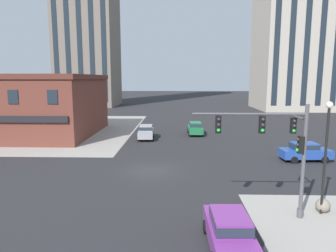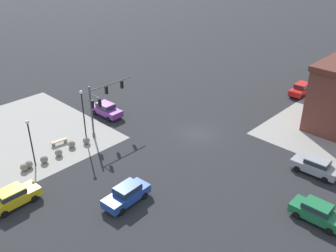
# 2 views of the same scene
# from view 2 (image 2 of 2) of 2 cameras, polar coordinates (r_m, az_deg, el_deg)

# --- Properties ---
(ground_plane) EXTENTS (320.00, 320.00, 0.00)m
(ground_plane) POSITION_cam_2_polar(r_m,az_deg,el_deg) (44.06, 4.48, -1.20)
(ground_plane) COLOR #262628
(sidewalk_corner_slab) EXTENTS (20.00, 19.00, 0.02)m
(sidewalk_corner_slab) POSITION_cam_2_polar(r_m,az_deg,el_deg) (46.30, -23.03, -2.02)
(sidewalk_corner_slab) COLOR gray
(sidewalk_corner_slab) RESTS_ON ground
(traffic_signal_main) EXTENTS (6.00, 2.09, 6.11)m
(traffic_signal_main) POSITION_cam_2_polar(r_m,az_deg,el_deg) (42.87, -10.10, 3.53)
(traffic_signal_main) COLOR #4C4C51
(traffic_signal_main) RESTS_ON ground
(bollard_sphere_curb_a) EXTENTS (0.78, 0.78, 0.78)m
(bollard_sphere_curb_a) POSITION_cam_2_polar(r_m,az_deg,el_deg) (42.78, -12.15, -2.16)
(bollard_sphere_curb_a) COLOR gray
(bollard_sphere_curb_a) RESTS_ON ground
(bollard_sphere_curb_b) EXTENTS (0.78, 0.78, 0.78)m
(bollard_sphere_curb_b) POSITION_cam_2_polar(r_m,az_deg,el_deg) (42.48, -14.25, -2.65)
(bollard_sphere_curb_b) COLOR gray
(bollard_sphere_curb_b) RESTS_ON ground
(bollard_sphere_curb_c) EXTENTS (0.78, 0.78, 0.78)m
(bollard_sphere_curb_c) POSITION_cam_2_polar(r_m,az_deg,el_deg) (41.31, -16.09, -3.85)
(bollard_sphere_curb_c) COLOR gray
(bollard_sphere_curb_c) RESTS_ON ground
(bollard_sphere_curb_d) EXTENTS (0.78, 0.78, 0.78)m
(bollard_sphere_curb_d) POSITION_cam_2_polar(r_m,az_deg,el_deg) (40.60, -18.07, -4.78)
(bollard_sphere_curb_d) COLOR gray
(bollard_sphere_curb_d) RESTS_ON ground
(bollard_sphere_curb_e) EXTENTS (0.78, 0.78, 0.78)m
(bollard_sphere_curb_e) POSITION_cam_2_polar(r_m,az_deg,el_deg) (40.31, -20.14, -5.41)
(bollard_sphere_curb_e) COLOR gray
(bollard_sphere_curb_e) RESTS_ON ground
(bollard_sphere_curb_f) EXTENTS (0.78, 0.78, 0.78)m
(bollard_sphere_curb_f) POSITION_cam_2_polar(r_m,az_deg,el_deg) (40.02, -20.76, -5.79)
(bollard_sphere_curb_f) COLOR gray
(bollard_sphere_curb_f) RESTS_ON ground
(bench_near_signal) EXTENTS (1.85, 0.72, 0.49)m
(bench_near_signal) POSITION_cam_2_polar(r_m,az_deg,el_deg) (43.45, -15.98, -2.26)
(bench_near_signal) COLOR tan
(bench_near_signal) RESTS_ON ground
(street_lamp_corner_near) EXTENTS (0.36, 0.36, 6.21)m
(street_lamp_corner_near) POSITION_cam_2_polar(r_m,az_deg,el_deg) (41.47, -12.58, 2.16)
(street_lamp_corner_near) COLOR black
(street_lamp_corner_near) RESTS_ON ground
(street_lamp_mid_sidewalk) EXTENTS (0.36, 0.36, 5.08)m
(street_lamp_mid_sidewalk) POSITION_cam_2_polar(r_m,az_deg,el_deg) (39.06, -19.94, -1.65)
(street_lamp_mid_sidewalk) COLOR black
(street_lamp_mid_sidewalk) RESTS_ON ground
(car_main_northbound_near) EXTENTS (2.05, 4.48, 1.68)m
(car_main_northbound_near) POSITION_cam_2_polar(r_m,az_deg,el_deg) (39.40, 21.26, -5.54)
(car_main_northbound_near) COLOR #99999E
(car_main_northbound_near) RESTS_ON ground
(car_main_northbound_far) EXTENTS (4.50, 2.10, 1.68)m
(car_main_northbound_far) POSITION_cam_2_polar(r_m,az_deg,el_deg) (33.46, -6.20, -10.02)
(car_main_northbound_far) COLOR #23479E
(car_main_northbound_far) RESTS_ON ground
(car_main_southbound_near) EXTENTS (4.44, 1.97, 1.68)m
(car_main_southbound_near) POSITION_cam_2_polar(r_m,az_deg,el_deg) (35.50, -22.22, -9.75)
(car_main_southbound_near) COLOR gold
(car_main_southbound_near) RESTS_ON ground
(car_main_southbound_far) EXTENTS (4.46, 2.02, 1.68)m
(car_main_southbound_far) POSITION_cam_2_polar(r_m,az_deg,el_deg) (57.10, 19.32, 5.32)
(car_main_southbound_far) COLOR red
(car_main_southbound_far) RESTS_ON ground
(car_cross_eastbound) EXTENTS (1.97, 4.44, 1.68)m
(car_cross_eastbound) POSITION_cam_2_polar(r_m,az_deg,el_deg) (33.69, 21.53, -11.87)
(car_cross_eastbound) COLOR #1E6B3D
(car_cross_eastbound) RESTS_ON ground
(car_cross_westbound) EXTENTS (1.98, 4.44, 1.68)m
(car_cross_westbound) POSITION_cam_2_polar(r_m,az_deg,el_deg) (48.39, -9.25, 2.53)
(car_cross_westbound) COLOR #7A3389
(car_cross_westbound) RESTS_ON ground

